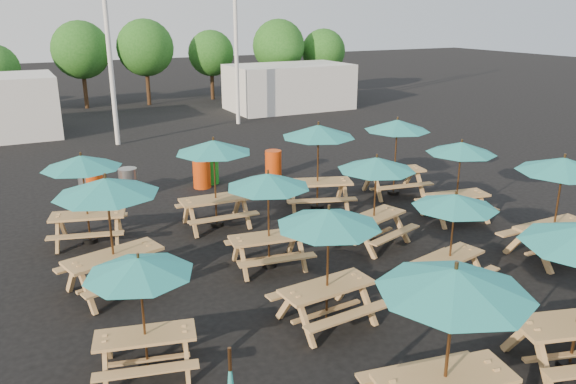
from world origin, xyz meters
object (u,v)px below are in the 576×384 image
picnic_unit_4 (454,292)px  picnic_unit_11 (318,137)px  waste_bin_1 (94,187)px  picnic_unit_10 (376,169)px  picnic_unit_5 (329,225)px  waste_bin_5 (273,163)px  picnic_unit_6 (268,187)px  waste_bin_0 (89,186)px  waste_bin_4 (210,170)px  picnic_unit_14 (461,153)px  picnic_unit_7 (214,152)px  picnic_unit_3 (82,168)px  picnic_unit_13 (563,172)px  picnic_unit_15 (397,130)px  picnic_unit_1 (140,274)px  picnic_unit_9 (455,207)px  waste_bin_2 (128,183)px  picnic_unit_2 (107,194)px  waste_bin_3 (202,174)px

picnic_unit_4 → picnic_unit_11: picnic_unit_11 is taller
waste_bin_1 → picnic_unit_10: bearing=-49.5°
picnic_unit_4 → picnic_unit_5: (-0.01, 3.13, -0.17)m
picnic_unit_10 → waste_bin_5: size_ratio=2.57×
picnic_unit_6 → waste_bin_1: picnic_unit_6 is taller
waste_bin_5 → waste_bin_0: bearing=178.9°
waste_bin_4 → picnic_unit_4: bearing=-94.9°
picnic_unit_14 → picnic_unit_7: bearing=166.6°
picnic_unit_3 → picnic_unit_5: (3.36, -5.99, -0.01)m
picnic_unit_13 → picnic_unit_5: bearing=-179.4°
picnic_unit_6 → picnic_unit_15: (5.81, 3.03, 0.16)m
waste_bin_1 → waste_bin_5: (6.06, -0.01, 0.00)m
picnic_unit_1 → picnic_unit_3: picnic_unit_3 is taller
picnic_unit_9 → picnic_unit_5: bearing=169.4°
waste_bin_2 → picnic_unit_2: bearing=-104.3°
picnic_unit_3 → picnic_unit_15: size_ratio=0.97×
picnic_unit_10 → picnic_unit_14: size_ratio=1.06×
picnic_unit_5 → picnic_unit_14: (6.00, 3.05, -0.03)m
waste_bin_4 → picnic_unit_5: bearing=-96.5°
picnic_unit_9 → waste_bin_5: size_ratio=2.24×
picnic_unit_10 → waste_bin_5: (0.41, 6.61, -1.48)m
picnic_unit_2 → picnic_unit_11: size_ratio=0.94×
picnic_unit_9 → picnic_unit_14: 4.19m
picnic_unit_3 → picnic_unit_15: picnic_unit_15 is taller
waste_bin_1 → waste_bin_3: bearing=-2.5°
picnic_unit_7 → waste_bin_0: (-2.74, 3.78, -1.60)m
picnic_unit_1 → picnic_unit_5: (3.35, -0.02, 0.21)m
waste_bin_3 → picnic_unit_4: bearing=-93.1°
picnic_unit_6 → waste_bin_0: 7.48m
picnic_unit_5 → waste_bin_2: (-1.70, 9.23, -1.48)m
picnic_unit_5 → picnic_unit_11: bearing=57.1°
waste_bin_2 → picnic_unit_9: bearing=-62.6°
picnic_unit_14 → waste_bin_0: size_ratio=2.42×
waste_bin_1 → picnic_unit_3: bearing=-101.0°
waste_bin_0 → picnic_unit_10: bearing=-49.2°
picnic_unit_3 → waste_bin_1: 3.67m
picnic_unit_11 → picnic_unit_1: bearing=-119.6°
picnic_unit_10 → waste_bin_4: 7.22m
picnic_unit_6 → picnic_unit_10: bearing=7.9°
picnic_unit_6 → picnic_unit_9: bearing=-33.0°
picnic_unit_3 → waste_bin_4: (4.43, 3.49, -1.49)m
picnic_unit_2 → waste_bin_3: size_ratio=2.75×
picnic_unit_2 → waste_bin_5: 9.23m
picnic_unit_11 → picnic_unit_13: 6.37m
picnic_unit_6 → picnic_unit_10: size_ratio=0.94×
waste_bin_0 → waste_bin_1: same height
picnic_unit_7 → picnic_unit_9: bearing=-57.8°
picnic_unit_9 → waste_bin_3: picnic_unit_9 is taller
picnic_unit_2 → picnic_unit_14: bearing=-14.9°
picnic_unit_7 → waste_bin_2: 4.25m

